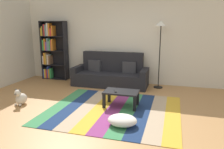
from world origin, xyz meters
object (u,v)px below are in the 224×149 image
couch (111,74)px  bookshelf (51,50)px  pouf (122,120)px  standing_lamp (161,32)px  tv_remote (115,91)px  coffee_table (121,94)px  dog (21,98)px

couch → bookshelf: 2.28m
pouf → standing_lamp: 3.17m
bookshelf → standing_lamp: bearing=-2.3°
pouf → tv_remote: tv_remote is taller
couch → tv_remote: bearing=-70.6°
coffee_table → standing_lamp: (0.69, 1.82, 1.31)m
coffee_table → bookshelf: bearing=145.9°
pouf → bookshelf: bearing=137.3°
standing_lamp → tv_remote: 2.40m
standing_lamp → couch: bearing=-174.7°
coffee_table → standing_lamp: bearing=69.3°
pouf → standing_lamp: bearing=81.0°
couch → coffee_table: couch is taller
couch → dog: couch is taller
bookshelf → standing_lamp: 3.65m
dog → tv_remote: size_ratio=2.65×
pouf → couch: bearing=110.6°
pouf → dog: (-2.52, 0.42, 0.05)m
tv_remote → couch: bearing=85.9°
couch → standing_lamp: standing_lamp is taller
standing_lamp → tv_remote: bearing=-113.1°
coffee_table → tv_remote: bearing=-148.8°
couch → standing_lamp: bearing=5.3°
couch → tv_remote: (0.62, -1.76, 0.04)m
couch → dog: 2.69m
standing_lamp → bookshelf: bearing=177.7°
standing_lamp → tv_remote: standing_lamp is taller
coffee_table → pouf: coffee_table is taller
coffee_table → tv_remote: size_ratio=5.11×
pouf → tv_remote: 0.98m
bookshelf → pouf: size_ratio=3.61×
tv_remote → bookshelf: bearing=120.2°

